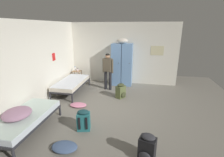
# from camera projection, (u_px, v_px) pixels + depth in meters

# --- Properties ---
(ground_plane) EXTENTS (8.70, 8.70, 0.00)m
(ground_plane) POSITION_uv_depth(u_px,v_px,m) (110.00, 109.00, 5.32)
(ground_plane) COLOR slate
(room_backdrop) EXTENTS (4.86, 5.50, 2.73)m
(room_backdrop) POSITION_uv_depth(u_px,v_px,m) (85.00, 58.00, 6.36)
(room_backdrop) COLOR silver
(room_backdrop) RESTS_ON ground_plane
(locker_bank) EXTENTS (0.90, 0.55, 2.07)m
(locker_bank) POSITION_uv_depth(u_px,v_px,m) (122.00, 64.00, 7.31)
(locker_bank) COLOR #6B93C6
(locker_bank) RESTS_ON ground_plane
(shelf_unit) EXTENTS (0.38, 0.30, 0.57)m
(shelf_unit) POSITION_uv_depth(u_px,v_px,m) (77.00, 76.00, 7.74)
(shelf_unit) COLOR #99704C
(shelf_unit) RESTS_ON ground_plane
(bed_left_rear) EXTENTS (0.90, 1.90, 0.49)m
(bed_left_rear) POSITION_uv_depth(u_px,v_px,m) (72.00, 83.00, 6.61)
(bed_left_rear) COLOR #28282D
(bed_left_rear) RESTS_ON ground_plane
(bed_left_front) EXTENTS (0.90, 1.90, 0.49)m
(bed_left_front) POSITION_uv_depth(u_px,v_px,m) (25.00, 118.00, 4.06)
(bed_left_front) COLOR #28282D
(bed_left_front) RESTS_ON ground_plane
(bedding_heap) EXTENTS (0.63, 0.67, 0.23)m
(bedding_heap) POSITION_uv_depth(u_px,v_px,m) (17.00, 114.00, 3.85)
(bedding_heap) COLOR gray
(bedding_heap) RESTS_ON bed_left_front
(person_traveler) EXTENTS (0.47, 0.26, 1.52)m
(person_traveler) POSITION_uv_depth(u_px,v_px,m) (108.00, 68.00, 6.74)
(person_traveler) COLOR black
(person_traveler) RESTS_ON ground_plane
(water_bottle) EXTENTS (0.06, 0.06, 0.21)m
(water_bottle) POSITION_uv_depth(u_px,v_px,m) (75.00, 69.00, 7.68)
(water_bottle) COLOR white
(water_bottle) RESTS_ON shelf_unit
(lotion_bottle) EXTENTS (0.06, 0.06, 0.15)m
(lotion_bottle) POSITION_uv_depth(u_px,v_px,m) (78.00, 70.00, 7.61)
(lotion_bottle) COLOR beige
(lotion_bottle) RESTS_ON shelf_unit
(backpack_olive) EXTENTS (0.41, 0.41, 0.55)m
(backpack_olive) POSITION_uv_depth(u_px,v_px,m) (121.00, 91.00, 6.11)
(backpack_olive) COLOR #566038
(backpack_olive) RESTS_ON ground_plane
(backpack_teal) EXTENTS (0.36, 0.38, 0.55)m
(backpack_teal) POSITION_uv_depth(u_px,v_px,m) (84.00, 120.00, 4.21)
(backpack_teal) COLOR #23666B
(backpack_teal) RESTS_ON ground_plane
(backpack_black) EXTENTS (0.38, 0.39, 0.55)m
(backpack_black) POSITION_uv_depth(u_px,v_px,m) (147.00, 147.00, 3.26)
(backpack_black) COLOR black
(backpack_black) RESTS_ON ground_plane
(clothes_pile_denim) EXTENTS (0.57, 0.40, 0.13)m
(clothes_pile_denim) POSITION_uv_depth(u_px,v_px,m) (64.00, 147.00, 3.56)
(clothes_pile_denim) COLOR #42567A
(clothes_pile_denim) RESTS_ON ground_plane
(clothes_pile_pink) EXTENTS (0.57, 0.37, 0.09)m
(clothes_pile_pink) POSITION_uv_depth(u_px,v_px,m) (78.00, 105.00, 5.51)
(clothes_pile_pink) COLOR pink
(clothes_pile_pink) RESTS_ON ground_plane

